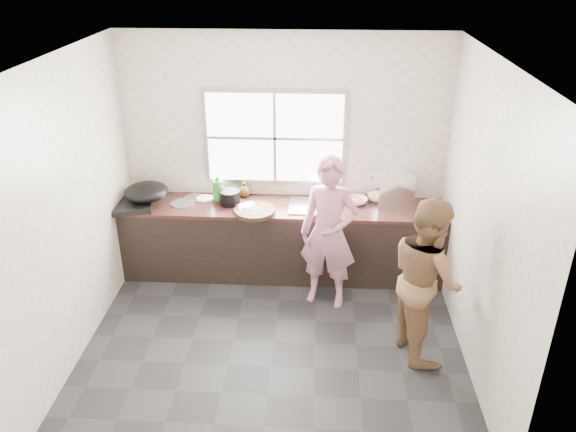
# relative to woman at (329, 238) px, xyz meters

# --- Properties ---
(floor) EXTENTS (3.60, 3.20, 0.01)m
(floor) POSITION_rel_woman_xyz_m (-0.51, -0.74, -0.77)
(floor) COLOR #252527
(floor) RESTS_ON ground
(ceiling) EXTENTS (3.60, 3.20, 0.01)m
(ceiling) POSITION_rel_woman_xyz_m (-0.51, -0.74, 1.94)
(ceiling) COLOR silver
(ceiling) RESTS_ON wall_back
(wall_back) EXTENTS (3.60, 0.01, 2.70)m
(wall_back) POSITION_rel_woman_xyz_m (-0.51, 0.87, 0.58)
(wall_back) COLOR beige
(wall_back) RESTS_ON ground
(wall_left) EXTENTS (0.01, 3.20, 2.70)m
(wall_left) POSITION_rel_woman_xyz_m (-2.32, -0.74, 0.58)
(wall_left) COLOR beige
(wall_left) RESTS_ON ground
(wall_right) EXTENTS (0.01, 3.20, 2.70)m
(wall_right) POSITION_rel_woman_xyz_m (1.29, -0.74, 0.58)
(wall_right) COLOR beige
(wall_right) RESTS_ON ground
(wall_front) EXTENTS (3.60, 0.01, 2.70)m
(wall_front) POSITION_rel_woman_xyz_m (-0.51, -2.34, 0.58)
(wall_front) COLOR beige
(wall_front) RESTS_ON ground
(cabinet) EXTENTS (3.60, 0.62, 0.82)m
(cabinet) POSITION_rel_woman_xyz_m (-0.51, 0.55, -0.36)
(cabinet) COLOR black
(cabinet) RESTS_ON floor
(countertop) EXTENTS (3.60, 0.64, 0.04)m
(countertop) POSITION_rel_woman_xyz_m (-0.51, 0.55, 0.07)
(countertop) COLOR #391C17
(countertop) RESTS_ON cabinet
(sink) EXTENTS (0.55, 0.45, 0.02)m
(sink) POSITION_rel_woman_xyz_m (-0.16, 0.55, 0.10)
(sink) COLOR silver
(sink) RESTS_ON countertop
(faucet) EXTENTS (0.02, 0.02, 0.30)m
(faucet) POSITION_rel_woman_xyz_m (-0.16, 0.75, 0.24)
(faucet) COLOR silver
(faucet) RESTS_ON countertop
(window_frame) EXTENTS (1.60, 0.05, 1.10)m
(window_frame) POSITION_rel_woman_xyz_m (-0.61, 0.85, 0.78)
(window_frame) COLOR #9EA0A5
(window_frame) RESTS_ON wall_back
(window_glazing) EXTENTS (1.50, 0.01, 1.00)m
(window_glazing) POSITION_rel_woman_xyz_m (-0.61, 0.83, 0.78)
(window_glazing) COLOR white
(window_glazing) RESTS_ON window_frame
(woman) EXTENTS (0.63, 0.49, 1.53)m
(woman) POSITION_rel_woman_xyz_m (0.00, 0.00, 0.00)
(woman) COLOR #CA7997
(woman) RESTS_ON floor
(person_side) EXTENTS (0.77, 0.89, 1.56)m
(person_side) POSITION_rel_woman_xyz_m (0.87, -0.74, 0.02)
(person_side) COLOR brown
(person_side) RESTS_ON floor
(cutting_board) EXTENTS (0.54, 0.54, 0.04)m
(cutting_board) POSITION_rel_woman_xyz_m (-0.80, 0.35, 0.12)
(cutting_board) COLOR #322613
(cutting_board) RESTS_ON countertop
(cleaver) EXTENTS (0.23, 0.21, 0.01)m
(cleaver) POSITION_rel_woman_xyz_m (-0.92, 0.47, 0.14)
(cleaver) COLOR #B6B9BD
(cleaver) RESTS_ON cutting_board
(bowl_mince) EXTENTS (0.26, 0.26, 0.05)m
(bowl_mince) POSITION_rel_woman_xyz_m (-0.86, 0.34, 0.12)
(bowl_mince) COLOR white
(bowl_mince) RESTS_ON countertop
(bowl_crabs) EXTENTS (0.23, 0.23, 0.06)m
(bowl_crabs) POSITION_rel_woman_xyz_m (0.32, 0.65, 0.12)
(bowl_crabs) COLOR white
(bowl_crabs) RESTS_ON countertop
(bowl_held) EXTENTS (0.27, 0.27, 0.07)m
(bowl_held) POSITION_rel_woman_xyz_m (-0.17, 0.34, 0.13)
(bowl_held) COLOR white
(bowl_held) RESTS_ON countertop
(black_pot) EXTENTS (0.25, 0.25, 0.16)m
(black_pot) POSITION_rel_woman_xyz_m (-1.10, 0.56, 0.17)
(black_pot) COLOR black
(black_pot) RESTS_ON countertop
(plate_food) EXTENTS (0.25, 0.25, 0.02)m
(plate_food) POSITION_rel_woman_xyz_m (-1.41, 0.68, 0.10)
(plate_food) COLOR white
(plate_food) RESTS_ON countertop
(bottle_green) EXTENTS (0.14, 0.14, 0.33)m
(bottle_green) POSITION_rel_woman_xyz_m (-1.25, 0.65, 0.26)
(bottle_green) COLOR #2B8532
(bottle_green) RESTS_ON countertop
(bottle_brown_tall) EXTENTS (0.10, 0.10, 0.17)m
(bottle_brown_tall) POSITION_rel_woman_xyz_m (-1.20, 0.66, 0.18)
(bottle_brown_tall) COLOR #4C1E13
(bottle_brown_tall) RESTS_ON countertop
(bottle_brown_short) EXTENTS (0.13, 0.13, 0.16)m
(bottle_brown_short) POSITION_rel_woman_xyz_m (-0.97, 0.78, 0.18)
(bottle_brown_short) COLOR #473111
(bottle_brown_short) RESTS_ON countertop
(glass_jar) EXTENTS (0.08, 0.08, 0.09)m
(glass_jar) POSITION_rel_woman_xyz_m (-1.22, 0.71, 0.14)
(glass_jar) COLOR white
(glass_jar) RESTS_ON countertop
(burner) EXTENTS (0.51, 0.51, 0.06)m
(burner) POSITION_rel_woman_xyz_m (-2.16, 0.40, 0.12)
(burner) COLOR black
(burner) RESTS_ON countertop
(wok) EXTENTS (0.60, 0.60, 0.18)m
(wok) POSITION_rel_woman_xyz_m (-2.02, 0.50, 0.25)
(wok) COLOR black
(wok) RESTS_ON burner
(dish_rack) EXTENTS (0.54, 0.47, 0.34)m
(dish_rack) POSITION_rel_woman_xyz_m (0.68, 0.72, 0.26)
(dish_rack) COLOR white
(dish_rack) RESTS_ON countertop
(pot_lid_left) EXTENTS (0.28, 0.28, 0.01)m
(pot_lid_left) POSITION_rel_woman_xyz_m (-1.53, 0.69, 0.10)
(pot_lid_left) COLOR #ABACB1
(pot_lid_left) RESTS_ON countertop
(pot_lid_right) EXTENTS (0.33, 0.33, 0.01)m
(pot_lid_right) POSITION_rel_woman_xyz_m (-1.63, 0.54, 0.10)
(pot_lid_right) COLOR silver
(pot_lid_right) RESTS_ON countertop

